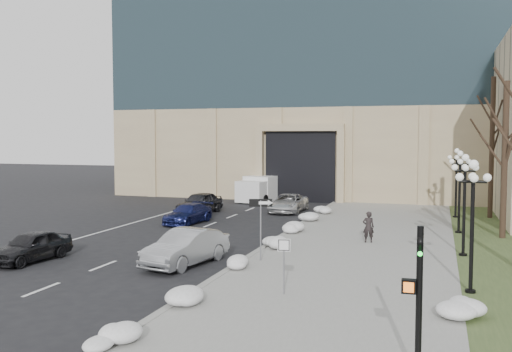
# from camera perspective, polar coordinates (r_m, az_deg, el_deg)

# --- Properties ---
(ground) EXTENTS (160.00, 160.00, 0.00)m
(ground) POSITION_cam_1_polar(r_m,az_deg,el_deg) (17.51, -7.52, -14.58)
(ground) COLOR black
(ground) RESTS_ON ground
(sidewalk) EXTENTS (9.00, 40.00, 0.12)m
(sidewalk) POSITION_cam_1_polar(r_m,az_deg,el_deg) (29.73, 10.53, -6.75)
(sidewalk) COLOR gray
(sidewalk) RESTS_ON ground
(curb) EXTENTS (0.30, 40.00, 0.14)m
(curb) POSITION_cam_1_polar(r_m,az_deg,el_deg) (30.61, 2.10, -6.35)
(curb) COLOR gray
(curb) RESTS_ON ground
(grass_strip) EXTENTS (4.00, 40.00, 0.10)m
(grass_strip) POSITION_cam_1_polar(r_m,az_deg,el_deg) (29.64, 23.19, -7.06)
(grass_strip) COLOR #394A25
(grass_strip) RESTS_ON ground
(office_tower) EXTENTS (40.00, 24.70, 36.00)m
(office_tower) POSITION_cam_1_polar(r_m,az_deg,el_deg) (60.67, 9.09, 16.25)
(office_tower) COLOR tan
(office_tower) RESTS_ON ground
(car_a) EXTENTS (2.04, 4.14, 1.36)m
(car_a) POSITION_cam_1_polar(r_m,az_deg,el_deg) (27.44, -21.58, -6.55)
(car_a) COLOR black
(car_a) RESTS_ON ground
(car_b) EXTENTS (2.48, 4.88, 1.53)m
(car_b) POSITION_cam_1_polar(r_m,az_deg,el_deg) (24.99, -7.02, -7.11)
(car_b) COLOR #999BA0
(car_b) RESTS_ON ground
(car_c) EXTENTS (2.19, 4.43, 1.24)m
(car_c) POSITION_cam_1_polar(r_m,az_deg,el_deg) (36.73, -6.82, -3.77)
(car_c) COLOR navy
(car_c) RESTS_ON ground
(car_d) EXTENTS (2.26, 4.80, 1.33)m
(car_d) POSITION_cam_1_polar(r_m,az_deg,el_deg) (41.97, 3.23, -2.72)
(car_d) COLOR silver
(car_d) RESTS_ON ground
(car_e) EXTENTS (2.36, 4.71, 1.54)m
(car_e) POSITION_cam_1_polar(r_m,az_deg,el_deg) (41.29, -5.67, -2.69)
(car_e) COLOR #29292E
(car_e) RESTS_ON ground
(pedestrian) EXTENTS (0.66, 0.52, 1.60)m
(pedestrian) POSITION_cam_1_polar(r_m,az_deg,el_deg) (29.90, 11.18, -5.02)
(pedestrian) COLOR black
(pedestrian) RESTS_ON sidewalk
(box_truck) EXTENTS (3.53, 7.21, 2.19)m
(box_truck) POSITION_cam_1_polar(r_m,az_deg,el_deg) (49.50, 1.04, -1.23)
(box_truck) COLOR silver
(box_truck) RESTS_ON ground
(one_way_sign) EXTENTS (1.06, 0.43, 2.84)m
(one_way_sign) POSITION_cam_1_polar(r_m,az_deg,el_deg) (24.89, 0.87, -3.44)
(one_way_sign) COLOR slate
(one_way_sign) RESTS_ON ground
(keep_sign) EXTENTS (0.44, 0.11, 2.06)m
(keep_sign) POSITION_cam_1_polar(r_m,az_deg,el_deg) (19.78, 2.81, -7.84)
(keep_sign) COLOR slate
(keep_sign) RESTS_ON ground
(traffic_signal) EXTENTS (0.61, 0.82, 3.61)m
(traffic_signal) POSITION_cam_1_polar(r_m,az_deg,el_deg) (13.38, 15.84, -12.55)
(traffic_signal) COLOR black
(traffic_signal) RESTS_ON ground
(snow_clump_a) EXTENTS (1.10, 1.60, 0.36)m
(snow_clump_a) POSITION_cam_1_polar(r_m,az_deg,el_deg) (15.82, -14.44, -15.58)
(snow_clump_a) COLOR white
(snow_clump_a) RESTS_ON sidewalk
(snow_clump_b) EXTENTS (1.10, 1.60, 0.36)m
(snow_clump_b) POSITION_cam_1_polar(r_m,az_deg,el_deg) (19.41, -6.18, -11.78)
(snow_clump_b) COLOR white
(snow_clump_b) RESTS_ON sidewalk
(snow_clump_c) EXTENTS (1.10, 1.60, 0.36)m
(snow_clump_c) POSITION_cam_1_polar(r_m,az_deg,el_deg) (23.97, -1.68, -8.70)
(snow_clump_c) COLOR white
(snow_clump_c) RESTS_ON sidewalk
(snow_clump_d) EXTENTS (1.10, 1.60, 0.36)m
(snow_clump_d) POSITION_cam_1_polar(r_m,az_deg,el_deg) (28.29, 2.12, -6.74)
(snow_clump_d) COLOR white
(snow_clump_d) RESTS_ON sidewalk
(snow_clump_e) EXTENTS (1.10, 1.60, 0.36)m
(snow_clump_e) POSITION_cam_1_polar(r_m,az_deg,el_deg) (32.37, 3.54, -5.38)
(snow_clump_e) COLOR white
(snow_clump_e) RESTS_ON sidewalk
(snow_clump_f) EXTENTS (1.10, 1.60, 0.36)m
(snow_clump_f) POSITION_cam_1_polar(r_m,az_deg,el_deg) (36.64, 5.38, -4.29)
(snow_clump_f) COLOR white
(snow_clump_f) RESTS_ON sidewalk
(snow_clump_g) EXTENTS (1.10, 1.60, 0.36)m
(snow_clump_g) POSITION_cam_1_polar(r_m,az_deg,el_deg) (40.80, 6.64, -3.45)
(snow_clump_g) COLOR white
(snow_clump_g) RESTS_ON sidewalk
(snow_clump_h) EXTENTS (1.10, 1.60, 0.36)m
(snow_clump_h) POSITION_cam_1_polar(r_m,az_deg,el_deg) (18.94, 19.79, -12.40)
(snow_clump_h) COLOR white
(snow_clump_h) RESTS_ON sidewalk
(lamppost_a) EXTENTS (1.18, 1.18, 4.76)m
(lamppost_a) POSITION_cam_1_polar(r_m,az_deg,el_deg) (21.17, 20.84, -3.03)
(lamppost_a) COLOR black
(lamppost_a) RESTS_ON ground
(lamppost_b) EXTENTS (1.18, 1.18, 4.76)m
(lamppost_b) POSITION_cam_1_polar(r_m,az_deg,el_deg) (27.62, 20.14, -1.43)
(lamppost_b) COLOR black
(lamppost_b) RESTS_ON ground
(lamppost_c) EXTENTS (1.18, 1.18, 4.76)m
(lamppost_c) POSITION_cam_1_polar(r_m,az_deg,el_deg) (34.10, 19.70, -0.43)
(lamppost_c) COLOR black
(lamppost_c) RESTS_ON ground
(lamppost_d) EXTENTS (1.18, 1.18, 4.76)m
(lamppost_d) POSITION_cam_1_polar(r_m,az_deg,el_deg) (40.58, 19.41, 0.25)
(lamppost_d) COLOR black
(lamppost_d) RESTS_ON ground
(tree_mid) EXTENTS (3.20, 3.20, 8.50)m
(tree_mid) POSITION_cam_1_polar(r_m,az_deg,el_deg) (33.16, 23.67, 3.55)
(tree_mid) COLOR black
(tree_mid) RESTS_ON ground
(tree_far) EXTENTS (3.20, 3.20, 9.50)m
(tree_far) POSITION_cam_1_polar(r_m,az_deg,el_deg) (41.13, 22.56, 4.51)
(tree_far) COLOR black
(tree_far) RESTS_ON ground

